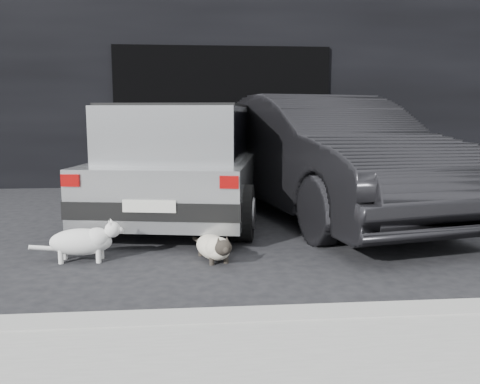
{
  "coord_description": "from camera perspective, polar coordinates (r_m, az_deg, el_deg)",
  "views": [
    {
      "loc": [
        0.44,
        -5.61,
        1.35
      ],
      "look_at": [
        0.91,
        -0.45,
        0.56
      ],
      "focal_mm": 38.0,
      "sensor_mm": 36.0,
      "label": 1
    }
  ],
  "objects": [
    {
      "name": "cat_siamese",
      "position": [
        4.76,
        -2.85,
        -6.23
      ],
      "size": [
        0.43,
        0.78,
        0.28
      ],
      "rotation": [
        0.0,
        0.0,
        3.44
      ],
      "color": "beige",
      "rests_on": "ground"
    },
    {
      "name": "cat_white",
      "position": [
        4.95,
        -16.99,
        -5.24
      ],
      "size": [
        0.86,
        0.3,
        0.4
      ],
      "rotation": [
        0.0,
        0.0,
        -1.58
      ],
      "color": "silver",
      "rests_on": "ground"
    },
    {
      "name": "ground",
      "position": [
        5.79,
        -9.51,
        -4.95
      ],
      "size": [
        80.0,
        80.0,
        0.0
      ],
      "primitive_type": "plane",
      "color": "black",
      "rests_on": "ground"
    },
    {
      "name": "garage_opening",
      "position": [
        9.62,
        -1.96,
        8.38
      ],
      "size": [
        4.0,
        0.1,
        2.6
      ],
      "primitive_type": "cube",
      "color": "black",
      "rests_on": "ground"
    },
    {
      "name": "second_car",
      "position": [
        6.86,
        9.45,
        4.02
      ],
      "size": [
        2.7,
        5.16,
        1.62
      ],
      "primitive_type": "imported",
      "rotation": [
        0.0,
        0.0,
        0.21
      ],
      "color": "black",
      "rests_on": "ground"
    },
    {
      "name": "curb",
      "position": [
        3.33,
        5.05,
        -14.24
      ],
      "size": [
        18.0,
        0.25,
        0.12
      ],
      "primitive_type": "cube",
      "color": "#999893",
      "rests_on": "ground"
    },
    {
      "name": "building_facade",
      "position": [
        11.68,
        -2.59,
        14.33
      ],
      "size": [
        34.0,
        4.0,
        5.0
      ],
      "primitive_type": "cube",
      "color": "black",
      "rests_on": "ground"
    },
    {
      "name": "silver_hatchback",
      "position": [
        6.82,
        -6.06,
        4.05
      ],
      "size": [
        2.54,
        4.27,
        1.48
      ],
      "rotation": [
        0.0,
        0.0,
        -0.18
      ],
      "color": "#A5A8AA",
      "rests_on": "ground"
    }
  ]
}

